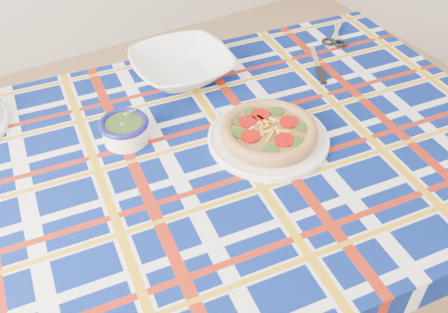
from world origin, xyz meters
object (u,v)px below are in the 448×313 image
main_focaccia_plate (269,131)px  pesto_bowl (125,128)px  serving_bowl (182,66)px  dining_table (204,179)px

main_focaccia_plate → pesto_bowl: size_ratio=2.54×
pesto_bowl → serving_bowl: pesto_bowl is taller
pesto_bowl → serving_bowl: (0.28, 0.21, -0.00)m
main_focaccia_plate → pesto_bowl: bearing=148.8°
main_focaccia_plate → pesto_bowl: pesto_bowl is taller
dining_table → pesto_bowl: bearing=138.8°
main_focaccia_plate → serving_bowl: (-0.06, 0.41, 0.01)m
dining_table → serving_bowl: serving_bowl is taller
main_focaccia_plate → dining_table: bearing=169.3°
main_focaccia_plate → serving_bowl: bearing=97.8°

